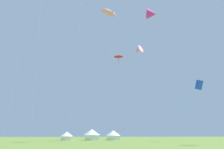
# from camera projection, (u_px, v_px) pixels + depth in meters

# --- Properties ---
(kite_red_parafoil) EXTENTS (2.94, 2.40, 24.49)m
(kite_red_parafoil) POSITION_uv_depth(u_px,v_px,m) (119.00, 57.00, 66.51)
(kite_red_parafoil) COLOR red
(kite_red_parafoil) RESTS_ON ground
(kite_pink_parafoil) EXTENTS (4.28, 4.11, 28.54)m
(kite_pink_parafoil) POSITION_uv_depth(u_px,v_px,m) (109.00, 13.00, 50.14)
(kite_pink_parafoil) COLOR pink
(kite_pink_parafoil) RESTS_ON ground
(kite_magenta_delta) EXTENTS (3.78, 4.25, 33.27)m
(kite_magenta_delta) POSITION_uv_depth(u_px,v_px,m) (152.00, 14.00, 57.85)
(kite_magenta_delta) COLOR #E02DA3
(kite_magenta_delta) RESTS_ON ground
(kite_pink_delta) EXTENTS (3.73, 3.75, 28.04)m
(kite_pink_delta) POSITION_uv_depth(u_px,v_px,m) (138.00, 51.00, 68.66)
(kite_pink_delta) COLOR pink
(kite_pink_delta) RESTS_ON ground
(kite_blue_box) EXTENTS (2.62, 3.49, 16.13)m
(kite_blue_box) POSITION_uv_depth(u_px,v_px,m) (199.00, 85.00, 61.07)
(kite_blue_box) COLOR blue
(kite_blue_box) RESTS_ON ground
(festival_tent_right) EXTENTS (3.79, 3.79, 2.46)m
(festival_tent_right) POSITION_uv_depth(u_px,v_px,m) (67.00, 136.00, 65.85)
(festival_tent_right) COLOR white
(festival_tent_right) RESTS_ON ground
(festival_tent_left) EXTENTS (4.99, 4.99, 3.24)m
(festival_tent_left) POSITION_uv_depth(u_px,v_px,m) (92.00, 134.00, 67.09)
(festival_tent_left) COLOR white
(festival_tent_left) RESTS_ON ground
(festival_tent_center) EXTENTS (4.45, 4.45, 2.89)m
(festival_tent_center) POSITION_uv_depth(u_px,v_px,m) (113.00, 135.00, 68.03)
(festival_tent_center) COLOR white
(festival_tent_center) RESTS_ON ground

